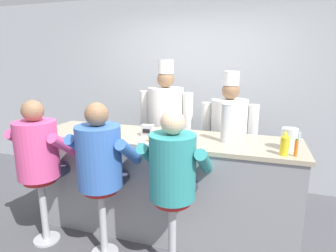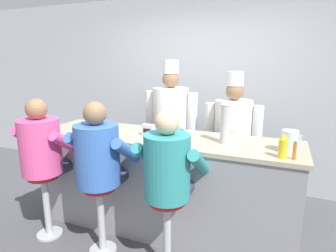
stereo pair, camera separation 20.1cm
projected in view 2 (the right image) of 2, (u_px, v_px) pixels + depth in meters
ground_plane at (149, 246)px, 2.79m from camera, size 20.00×20.00×0.00m
wall_back at (201, 92)px, 4.09m from camera, size 10.00×0.06×2.70m
diner_counter at (163, 183)px, 2.99m from camera, size 2.72×0.71×1.05m
ketchup_bottle_red at (171, 131)px, 2.62m from camera, size 0.07×0.07×0.24m
mustard_bottle_yellow at (283, 146)px, 2.21m from camera, size 0.07×0.07×0.21m
hot_sauce_bottle_orange at (295, 151)px, 2.18m from camera, size 0.03×0.03×0.15m
water_pitcher_clear at (289, 141)px, 2.35m from camera, size 0.16×0.14×0.19m
breakfast_plate at (150, 141)px, 2.65m from camera, size 0.24×0.24×0.05m
cereal_bowl at (90, 125)px, 3.27m from camera, size 0.15×0.15×0.05m
coffee_mug_blue at (177, 132)px, 2.88m from camera, size 0.14×0.09×0.08m
cup_stack_steel at (225, 124)px, 2.59m from camera, size 0.10×0.10×0.36m
napkin_dispenser_chrome at (148, 130)px, 2.89m from camera, size 0.13×0.07×0.12m
diner_seated_pink at (43, 150)px, 2.79m from camera, size 0.59×0.58×1.45m
diner_seated_blue at (100, 158)px, 2.54m from camera, size 0.60×0.59×1.46m
diner_seated_teal at (169, 171)px, 2.30m from camera, size 0.58×0.57×1.43m
cook_in_whites_near at (171, 124)px, 3.64m from camera, size 0.71×0.45×1.81m
cook_in_whites_far at (232, 137)px, 3.27m from camera, size 0.66×0.42×1.68m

